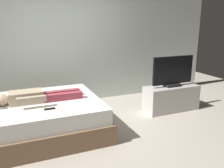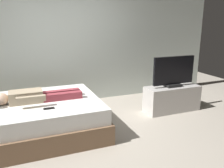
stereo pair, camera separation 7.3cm
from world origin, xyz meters
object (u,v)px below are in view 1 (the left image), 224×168
at_px(remote, 50,109).
at_px(tv, 173,72).
at_px(person, 35,97).
at_px(tv_stand, 171,98).
at_px(bed, 35,119).

bearing_deg(remote, tv, 11.02).
relative_size(person, remote, 8.40).
distance_m(person, tv_stand, 2.60).
xyz_separation_m(remote, tv, (2.42, 0.47, 0.24)).
xyz_separation_m(bed, person, (0.03, -0.01, 0.36)).
relative_size(remote, tv_stand, 0.14).
bearing_deg(tv, remote, -168.98).
relative_size(bed, remote, 13.71).
distance_m(bed, remote, 0.54).
height_order(person, tv, tv).
height_order(person, remote, person).
relative_size(bed, tv_stand, 1.87).
bearing_deg(tv_stand, tv, 0.00).
height_order(bed, remote, remote).
height_order(bed, person, person).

